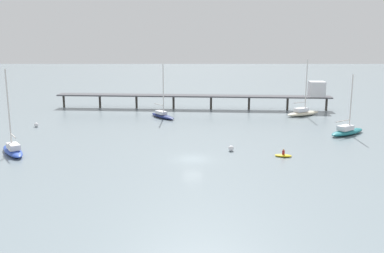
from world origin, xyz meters
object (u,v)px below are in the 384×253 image
object	(u,v)px
pier	(234,94)
sailboat_teal	(347,131)
sailboat_blue	(12,149)
sailboat_navy	(162,115)
dinghy_yellow	(283,155)
mooring_buoy_far	(231,148)
sailboat_cream	(303,112)
mooring_buoy_outer	(36,125)

from	to	relation	value
pier	sailboat_teal	distance (m)	30.64
sailboat_blue	pier	bearing A→B (deg)	47.23
pier	sailboat_navy	bearing A→B (deg)	-146.56
dinghy_yellow	mooring_buoy_far	world-z (taller)	dinghy_yellow
sailboat_cream	sailboat_teal	bearing A→B (deg)	-80.22
sailboat_navy	mooring_buoy_outer	size ratio (longest dim) A/B	13.81
sailboat_blue	sailboat_teal	bearing A→B (deg)	13.31
dinghy_yellow	mooring_buoy_far	size ratio (longest dim) A/B	3.06
sailboat_teal	mooring_buoy_far	size ratio (longest dim) A/B	12.42
dinghy_yellow	mooring_buoy_far	distance (m)	7.60
pier	mooring_buoy_outer	distance (m)	42.85
sailboat_blue	mooring_buoy_far	bearing A→B (deg)	2.93
sailboat_blue	sailboat_navy	bearing A→B (deg)	54.86
sailboat_blue	mooring_buoy_far	world-z (taller)	sailboat_blue
mooring_buoy_outer	mooring_buoy_far	xyz separation A→B (m)	(34.26, -16.90, 0.01)
sailboat_blue	mooring_buoy_far	size ratio (longest dim) A/B	14.65
mooring_buoy_far	sailboat_teal	bearing A→B (deg)	27.30
mooring_buoy_outer	mooring_buoy_far	distance (m)	38.21
mooring_buoy_outer	sailboat_navy	bearing A→B (deg)	21.66
dinghy_yellow	mooring_buoy_far	bearing A→B (deg)	156.85
sailboat_navy	sailboat_blue	bearing A→B (deg)	-125.14
pier	sailboat_navy	distance (m)	18.91
sailboat_teal	dinghy_yellow	distance (m)	19.24
sailboat_cream	mooring_buoy_far	world-z (taller)	sailboat_cream
pier	mooring_buoy_outer	size ratio (longest dim) A/B	78.50
mooring_buoy_far	mooring_buoy_outer	bearing A→B (deg)	153.74
sailboat_blue	mooring_buoy_outer	world-z (taller)	sailboat_blue
sailboat_navy	sailboat_cream	xyz separation A→B (m)	(29.26, 2.38, 0.06)
sailboat_teal	sailboat_blue	size ratio (longest dim) A/B	0.85
sailboat_teal	mooring_buoy_outer	size ratio (longest dim) A/B	12.84
sailboat_navy	sailboat_blue	world-z (taller)	sailboat_blue
sailboat_cream	dinghy_yellow	distance (m)	32.96
sailboat_cream	mooring_buoy_far	xyz separation A→B (m)	(-17.54, -28.23, -0.33)
pier	sailboat_blue	world-z (taller)	sailboat_blue
sailboat_navy	mooring_buoy_outer	bearing A→B (deg)	-158.34
sailboat_cream	mooring_buoy_outer	size ratio (longest dim) A/B	14.77
sailboat_teal	sailboat_blue	world-z (taller)	sailboat_blue
dinghy_yellow	mooring_buoy_outer	size ratio (longest dim) A/B	3.16
sailboat_cream	mooring_buoy_outer	distance (m)	53.03
mooring_buoy_outer	mooring_buoy_far	world-z (taller)	mooring_buoy_far
sailboat_navy	sailboat_blue	xyz separation A→B (m)	(-19.32, -27.44, 0.07)
sailboat_navy	sailboat_teal	xyz separation A→B (m)	(32.29, -15.24, 0.01)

